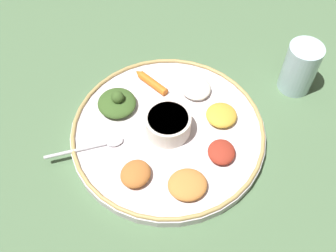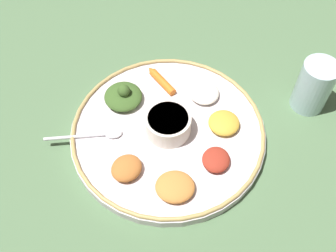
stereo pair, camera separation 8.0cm
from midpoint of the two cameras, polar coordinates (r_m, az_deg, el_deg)
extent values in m
plane|color=#4C6B47|center=(0.83, 2.75, -1.62)|extent=(2.40, 2.40, 0.00)
cylinder|color=silver|center=(0.82, 2.78, -1.22)|extent=(0.39, 0.39, 0.02)
torus|color=tan|center=(0.81, 2.82, -0.69)|extent=(0.39, 0.39, 0.01)
cylinder|color=silver|center=(0.79, 2.87, 0.07)|extent=(0.09, 0.09, 0.04)
cylinder|color=maroon|center=(0.78, 2.93, 0.85)|extent=(0.08, 0.08, 0.01)
ellipsoid|color=silver|center=(0.80, -4.90, -1.25)|extent=(0.04, 0.04, 0.01)
cylinder|color=silver|center=(0.81, -10.33, -1.71)|extent=(0.11, 0.07, 0.01)
ellipsoid|color=#385623|center=(0.84, -3.66, 3.99)|extent=(0.11, 0.11, 0.03)
sphere|color=#385623|center=(0.83, -3.53, 4.81)|extent=(0.03, 0.03, 0.03)
sphere|color=#23511E|center=(0.83, -3.55, 4.61)|extent=(0.02, 0.02, 0.02)
cylinder|color=orange|center=(0.87, 1.84, 6.05)|extent=(0.07, 0.05, 0.02)
cone|color=orange|center=(0.90, 0.07, 7.79)|extent=(0.02, 0.02, 0.02)
ellipsoid|color=gold|center=(0.82, 10.65, 0.24)|extent=(0.07, 0.07, 0.02)
ellipsoid|color=maroon|center=(0.77, 9.74, -4.92)|extent=(0.06, 0.07, 0.02)
ellipsoid|color=#B2662D|center=(0.75, -2.85, -6.18)|extent=(0.07, 0.07, 0.03)
ellipsoid|color=#C67A38|center=(0.73, 4.13, -8.77)|extent=(0.09, 0.09, 0.02)
ellipsoid|color=silver|center=(0.86, 7.70, 4.62)|extent=(0.09, 0.09, 0.02)
cylinder|color=silver|center=(0.90, 22.31, 5.07)|extent=(0.07, 0.07, 0.12)
cylinder|color=tan|center=(0.92, 21.53, 3.48)|extent=(0.06, 0.06, 0.04)
camera|label=1|loc=(0.04, -87.13, 4.10)|focal=43.26mm
camera|label=2|loc=(0.04, 92.87, -4.10)|focal=43.26mm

